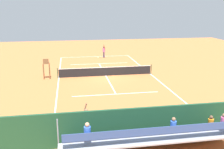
# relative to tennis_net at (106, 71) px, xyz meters

# --- Properties ---
(ground_plane) EXTENTS (60.00, 60.00, 0.00)m
(ground_plane) POSITION_rel_tennis_net_xyz_m (0.00, 0.00, -0.50)
(ground_plane) COLOR #C66B38
(court_line_markings) EXTENTS (10.10, 22.20, 0.01)m
(court_line_markings) POSITION_rel_tennis_net_xyz_m (0.00, -0.04, -0.50)
(court_line_markings) COLOR white
(court_line_markings) RESTS_ON ground
(tennis_net) EXTENTS (10.30, 0.10, 1.07)m
(tennis_net) POSITION_rel_tennis_net_xyz_m (0.00, 0.00, 0.00)
(tennis_net) COLOR black
(tennis_net) RESTS_ON ground
(backdrop_wall) EXTENTS (18.00, 0.16, 2.00)m
(backdrop_wall) POSITION_rel_tennis_net_xyz_m (0.00, 14.00, 0.50)
(backdrop_wall) COLOR #1E4C2D
(backdrop_wall) RESTS_ON ground
(bleacher_stand) EXTENTS (9.06, 2.40, 2.48)m
(bleacher_stand) POSITION_rel_tennis_net_xyz_m (-0.16, 15.37, 0.43)
(bleacher_stand) COLOR #9EA0A5
(bleacher_stand) RESTS_ON ground
(umpire_chair) EXTENTS (0.67, 0.67, 2.14)m
(umpire_chair) POSITION_rel_tennis_net_xyz_m (6.20, 0.12, 0.81)
(umpire_chair) COLOR brown
(umpire_chair) RESTS_ON ground
(courtside_bench) EXTENTS (1.80, 0.40, 0.93)m
(courtside_bench) POSITION_rel_tennis_net_xyz_m (-1.60, 13.27, 0.06)
(courtside_bench) COLOR #234C2D
(courtside_bench) RESTS_ON ground
(equipment_bag) EXTENTS (0.90, 0.36, 0.36)m
(equipment_bag) POSITION_rel_tennis_net_xyz_m (0.36, 13.40, -0.32)
(equipment_bag) COLOR black
(equipment_bag) RESTS_ON ground
(tennis_player) EXTENTS (0.40, 0.55, 1.93)m
(tennis_player) POSITION_rel_tennis_net_xyz_m (-1.18, -10.00, 0.51)
(tennis_player) COLOR navy
(tennis_player) RESTS_ON ground
(tennis_racket) EXTENTS (0.58, 0.36, 0.03)m
(tennis_racket) POSITION_rel_tennis_net_xyz_m (-0.40, -10.28, -0.49)
(tennis_racket) COLOR black
(tennis_racket) RESTS_ON ground
(tennis_ball_near) EXTENTS (0.07, 0.07, 0.07)m
(tennis_ball_near) POSITION_rel_tennis_net_xyz_m (-1.62, -7.99, -0.47)
(tennis_ball_near) COLOR #CCDB33
(tennis_ball_near) RESTS_ON ground
(tennis_ball_far) EXTENTS (0.07, 0.07, 0.07)m
(tennis_ball_far) POSITION_rel_tennis_net_xyz_m (-3.02, -8.43, -0.47)
(tennis_ball_far) COLOR #CCDB33
(tennis_ball_far) RESTS_ON ground
(line_judge) EXTENTS (0.40, 0.55, 1.93)m
(line_judge) POSITION_rel_tennis_net_xyz_m (3.02, 12.89, 0.51)
(line_judge) COLOR #232328
(line_judge) RESTS_ON ground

